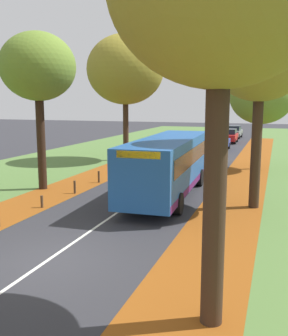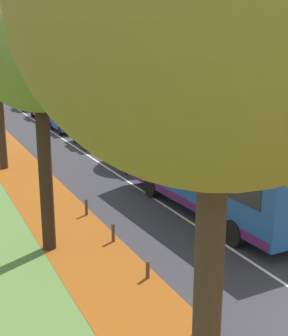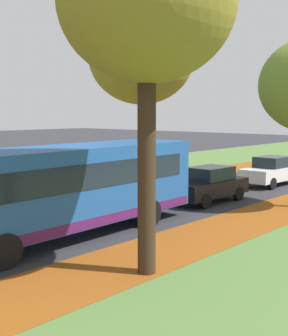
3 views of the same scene
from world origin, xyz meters
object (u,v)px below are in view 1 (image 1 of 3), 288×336
object	(u,v)px
tree_right_mid	(262,95)
car_blue_third_in_line	(220,142)
bollard_sixth	(99,177)
car_black_lead	(200,159)
car_white_following	(212,148)
car_red_fourth_in_line	(229,136)
tree_right_near	(261,57)
bollard_fifth	(75,187)
bus	(169,163)
car_grey_trailing	(234,132)
tree_left_near	(38,68)
tree_left_mid	(125,70)
bollard_fourth	(42,202)

from	to	relation	value
tree_right_mid	car_blue_third_in_line	bearing A→B (deg)	112.13
bollard_sixth	car_black_lead	xyz separation A→B (m)	(4.89, 6.28, 0.46)
car_white_following	car_red_fourth_in_line	size ratio (longest dim) A/B	1.01
tree_right_near	car_white_following	distance (m)	17.19
bollard_sixth	car_black_lead	distance (m)	7.97
bollard_sixth	bollard_fifth	bearing A→B (deg)	-89.83
bus	car_grey_trailing	size ratio (longest dim) A/B	2.47
car_blue_third_in_line	car_black_lead	bearing A→B (deg)	-88.32
tree_right_mid	bus	distance (m)	11.31
tree_left_near	car_blue_third_in_line	bearing A→B (deg)	72.26
tree_right_near	car_white_following	bearing A→B (deg)	105.70
tree_left_mid	bollard_fourth	bearing A→B (deg)	-83.27
tree_right_near	car_white_following	size ratio (longest dim) A/B	2.04
tree_left_mid	bus	xyz separation A→B (m)	(6.63, -10.98, -5.59)
bollard_fourth	car_white_following	world-z (taller)	car_white_following
tree_left_mid	bus	distance (m)	14.00
bus	car_red_fourth_in_line	distance (m)	27.77
tree_right_mid	car_red_fourth_in_line	world-z (taller)	tree_right_mid
tree_right_mid	bollard_fifth	distance (m)	14.96
car_black_lead	car_white_following	xyz separation A→B (m)	(-0.17, 6.51, 0.00)
tree_left_mid	tree_right_near	size ratio (longest dim) A/B	1.16
bollard_sixth	bus	bearing A→B (deg)	-21.19
tree_left_mid	car_blue_third_in_line	world-z (taller)	tree_left_mid
car_black_lead	car_grey_trailing	world-z (taller)	same
car_blue_third_in_line	bus	bearing A→B (deg)	-89.24
tree_right_near	car_blue_third_in_line	size ratio (longest dim) A/B	2.06
bollard_sixth	tree_left_mid	bearing A→B (deg)	101.34
tree_left_near	tree_left_mid	bearing A→B (deg)	88.09
bollard_sixth	car_white_following	size ratio (longest dim) A/B	0.17
tree_right_near	car_black_lead	world-z (taller)	tree_right_near
bollard_fifth	car_blue_third_in_line	xyz separation A→B (m)	(4.52, 21.55, 0.46)
tree_right_near	bollard_fifth	distance (m)	11.07
car_grey_trailing	tree_left_mid	bearing A→B (deg)	-105.25
car_black_lead	car_red_fourth_in_line	distance (m)	19.61
car_grey_trailing	car_black_lead	bearing A→B (deg)	-89.19
bus	car_blue_third_in_line	xyz separation A→B (m)	(-0.27, 20.44, -0.89)
tree_right_mid	bus	world-z (taller)	tree_right_mid
tree_right_mid	car_white_following	bearing A→B (deg)	131.06
bollard_sixth	car_grey_trailing	world-z (taller)	car_grey_trailing
bollard_sixth	bus	distance (m)	5.33
tree_left_near	car_grey_trailing	world-z (taller)	tree_left_near
bollard_sixth	car_red_fourth_in_line	xyz separation A→B (m)	(4.63, 25.89, 0.46)
bus	tree_left_near	bearing A→B (deg)	-174.67
bollard_fourth	bollard_sixth	bearing A→B (deg)	89.51
car_red_fourth_in_line	tree_right_mid	bearing A→B (deg)	-76.85
tree_left_mid	car_white_following	world-z (taller)	tree_left_mid
tree_left_near	tree_right_mid	size ratio (longest dim) A/B	1.16
car_white_following	bollard_fifth	bearing A→B (deg)	-106.65
bollard_fifth	car_grey_trailing	size ratio (longest dim) A/B	0.16
car_black_lead	car_grey_trailing	distance (m)	26.14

